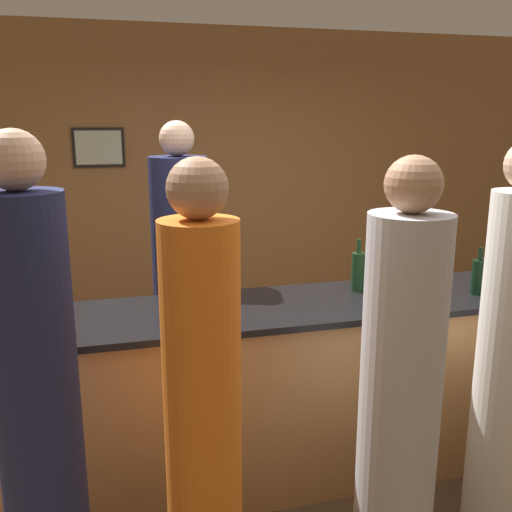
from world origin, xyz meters
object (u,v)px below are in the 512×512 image
at_px(guest_1, 39,423).
at_px(wine_bottle_1, 478,276).
at_px(guest_4, 510,354).
at_px(wine_bottle_0, 358,271).
at_px(guest_0, 400,394).
at_px(bartender, 182,289).
at_px(ice_bucket, 22,302).
at_px(guest_2, 203,413).

distance_m(guest_1, wine_bottle_1, 2.40).
height_order(guest_4, wine_bottle_0, guest_4).
height_order(guest_1, guest_4, guest_1).
bearing_deg(guest_0, guest_1, 178.90).
relative_size(bartender, wine_bottle_1, 7.40).
relative_size(guest_0, guest_1, 0.95).
distance_m(guest_1, ice_bucket, 0.93).
relative_size(guest_0, guest_4, 0.97).
relative_size(guest_1, wine_bottle_1, 7.33).
distance_m(guest_0, ice_bucket, 1.84).
relative_size(guest_0, ice_bucket, 8.94).
height_order(bartender, wine_bottle_1, bartender).
height_order(bartender, guest_2, bartender).
distance_m(wine_bottle_1, ice_bucket, 2.45).
relative_size(guest_4, ice_bucket, 9.18).
distance_m(guest_4, wine_bottle_1, 0.62).
xyz_separation_m(bartender, guest_2, (-0.13, -1.55, -0.04)).
distance_m(guest_2, wine_bottle_1, 1.85).
bearing_deg(bartender, wine_bottle_0, 146.26).
bearing_deg(ice_bucket, guest_1, -80.55).
xyz_separation_m(wine_bottle_1, ice_bucket, (-2.44, 0.22, -0.02)).
bearing_deg(guest_0, wine_bottle_1, 39.48).
xyz_separation_m(bartender, guest_0, (0.71, -1.57, -0.05)).
bearing_deg(wine_bottle_0, guest_2, -139.14).
bearing_deg(wine_bottle_1, guest_4, -109.96).
bearing_deg(wine_bottle_1, guest_0, -140.52).
bearing_deg(guest_4, guest_0, -166.31).
relative_size(wine_bottle_0, wine_bottle_1, 1.13).
bearing_deg(guest_0, wine_bottle_0, 76.23).
xyz_separation_m(bartender, ice_bucket, (-0.87, -0.64, 0.19)).
distance_m(bartender, ice_bucket, 1.10).
bearing_deg(bartender, guest_2, 85.34).
height_order(guest_0, guest_1, guest_1).
distance_m(bartender, wine_bottle_1, 1.80).
xyz_separation_m(guest_1, guest_2, (0.59, -0.00, -0.04)).
bearing_deg(guest_0, guest_4, 13.69).
bearing_deg(bartender, guest_4, 134.20).
bearing_deg(guest_1, bartender, 65.05).
distance_m(guest_4, wine_bottle_0, 0.92).
bearing_deg(ice_bucket, guest_4, -18.93).
height_order(bartender, guest_4, bartender).
height_order(guest_0, ice_bucket, guest_0).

